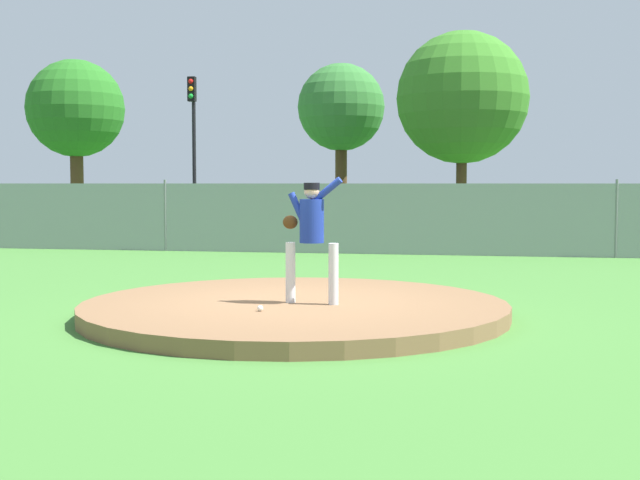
{
  "coord_description": "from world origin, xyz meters",
  "views": [
    {
      "loc": [
        2.37,
        -10.79,
        1.79
      ],
      "look_at": [
        0.16,
        1.01,
        0.96
      ],
      "focal_mm": 46.56,
      "sensor_mm": 36.0,
      "label": 1
    }
  ],
  "objects_px": {
    "pitcher_youth": "(311,229)",
    "parked_car_navy": "(243,214)",
    "traffic_cone_orange": "(287,238)",
    "parked_car_white": "(534,216)",
    "traffic_light_near": "(193,128)",
    "parked_car_burgundy": "(379,215)",
    "baseball": "(260,308)"
  },
  "relations": [
    {
      "from": "parked_car_burgundy",
      "to": "traffic_cone_orange",
      "type": "distance_m",
      "value": 3.48
    },
    {
      "from": "parked_car_navy",
      "to": "traffic_light_near",
      "type": "relative_size",
      "value": 0.8
    },
    {
      "from": "pitcher_youth",
      "to": "traffic_cone_orange",
      "type": "distance_m",
      "value": 12.1
    },
    {
      "from": "traffic_cone_orange",
      "to": "parked_car_burgundy",
      "type": "bearing_deg",
      "value": 48.87
    },
    {
      "from": "pitcher_youth",
      "to": "parked_car_burgundy",
      "type": "relative_size",
      "value": 0.38
    },
    {
      "from": "baseball",
      "to": "traffic_cone_orange",
      "type": "xyz_separation_m",
      "value": [
        -2.5,
        12.46,
        0.02
      ]
    },
    {
      "from": "pitcher_youth",
      "to": "baseball",
      "type": "height_order",
      "value": "pitcher_youth"
    },
    {
      "from": "pitcher_youth",
      "to": "traffic_cone_orange",
      "type": "relative_size",
      "value": 3.03
    },
    {
      "from": "parked_car_white",
      "to": "pitcher_youth",
      "type": "bearing_deg",
      "value": -104.3
    },
    {
      "from": "pitcher_youth",
      "to": "parked_car_white",
      "type": "height_order",
      "value": "pitcher_youth"
    },
    {
      "from": "parked_car_white",
      "to": "traffic_light_near",
      "type": "height_order",
      "value": "traffic_light_near"
    },
    {
      "from": "pitcher_youth",
      "to": "parked_car_navy",
      "type": "xyz_separation_m",
      "value": [
        -5.11,
        14.62,
        -0.38
      ]
    },
    {
      "from": "baseball",
      "to": "parked_car_white",
      "type": "bearing_deg",
      "value": 74.71
    },
    {
      "from": "parked_car_burgundy",
      "to": "traffic_light_near",
      "type": "distance_m",
      "value": 9.3
    },
    {
      "from": "parked_car_burgundy",
      "to": "parked_car_white",
      "type": "bearing_deg",
      "value": 10.48
    },
    {
      "from": "traffic_light_near",
      "to": "parked_car_burgundy",
      "type": "bearing_deg",
      "value": -31.77
    },
    {
      "from": "traffic_cone_orange",
      "to": "pitcher_youth",
      "type": "bearing_deg",
      "value": -75.66
    },
    {
      "from": "traffic_cone_orange",
      "to": "traffic_light_near",
      "type": "relative_size",
      "value": 0.1
    },
    {
      "from": "parked_car_navy",
      "to": "traffic_cone_orange",
      "type": "xyz_separation_m",
      "value": [
        2.12,
        -2.93,
        -0.54
      ]
    },
    {
      "from": "baseball",
      "to": "parked_car_white",
      "type": "xyz_separation_m",
      "value": [
        4.34,
        15.89,
        0.55
      ]
    },
    {
      "from": "baseball",
      "to": "traffic_light_near",
      "type": "distance_m",
      "value": 21.44
    },
    {
      "from": "parked_car_white",
      "to": "traffic_light_near",
      "type": "bearing_deg",
      "value": 162.58
    },
    {
      "from": "pitcher_youth",
      "to": "traffic_cone_orange",
      "type": "height_order",
      "value": "pitcher_youth"
    },
    {
      "from": "baseball",
      "to": "parked_car_burgundy",
      "type": "relative_size",
      "value": 0.02
    },
    {
      "from": "pitcher_youth",
      "to": "parked_car_navy",
      "type": "height_order",
      "value": "pitcher_youth"
    },
    {
      "from": "parked_car_burgundy",
      "to": "traffic_cone_orange",
      "type": "height_order",
      "value": "parked_car_burgundy"
    },
    {
      "from": "baseball",
      "to": "traffic_cone_orange",
      "type": "bearing_deg",
      "value": 101.34
    },
    {
      "from": "pitcher_youth",
      "to": "traffic_light_near",
      "type": "relative_size",
      "value": 0.29
    },
    {
      "from": "traffic_cone_orange",
      "to": "parked_car_white",
      "type": "bearing_deg",
      "value": 26.65
    },
    {
      "from": "pitcher_youth",
      "to": "baseball",
      "type": "bearing_deg",
      "value": -122.46
    },
    {
      "from": "baseball",
      "to": "parked_car_white",
      "type": "height_order",
      "value": "parked_car_white"
    },
    {
      "from": "pitcher_youth",
      "to": "traffic_light_near",
      "type": "distance_m",
      "value": 20.78
    }
  ]
}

